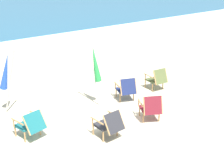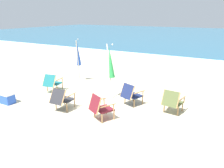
# 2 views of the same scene
# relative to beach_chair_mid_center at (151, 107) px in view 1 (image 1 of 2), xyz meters

# --- Properties ---
(ground_plane) EXTENTS (80.00, 80.00, 0.00)m
(ground_plane) POSITION_rel_beach_chair_mid_center_xyz_m (-0.94, 0.62, -0.43)
(ground_plane) COLOR beige
(beach_chair_mid_center) EXTENTS (0.82, 0.86, 0.82)m
(beach_chair_mid_center) POSITION_rel_beach_chair_mid_center_xyz_m (0.00, 0.00, 0.00)
(beach_chair_mid_center) COLOR maroon
(beach_chair_mid_center) RESTS_ON ground
(beach_chair_front_right) EXTENTS (0.72, 0.88, 0.77)m
(beach_chair_front_right) POSITION_rel_beach_chair_mid_center_xyz_m (-3.12, 1.17, -0.01)
(beach_chair_front_right) COLOR #196066
(beach_chair_front_right) RESTS_ON ground
(beach_chair_far_center) EXTENTS (0.62, 0.79, 0.78)m
(beach_chair_far_center) POSITION_rel_beach_chair_mid_center_xyz_m (-1.51, -0.04, -0.01)
(beach_chair_far_center) COLOR #28282D
(beach_chair_far_center) RESTS_ON ground
(beach_chair_back_right) EXTENTS (0.65, 0.76, 0.81)m
(beach_chair_back_right) POSITION_rel_beach_chair_mid_center_xyz_m (1.79, 1.57, -0.00)
(beach_chair_back_right) COLOR #515B33
(beach_chair_back_right) RESTS_ON ground
(beach_chair_front_left) EXTENTS (0.78, 0.86, 0.81)m
(beach_chair_front_left) POSITION_rel_beach_chair_mid_center_xyz_m (0.33, 1.51, -0.00)
(beach_chair_front_left) COLOR #19234C
(beach_chair_front_left) RESTS_ON ground
(umbrella_furled_green) EXTENTS (0.43, 0.31, 2.11)m
(umbrella_furled_green) POSITION_rel_beach_chair_mid_center_xyz_m (-0.67, 1.80, 0.95)
(umbrella_furled_green) COLOR #B7B2A8
(umbrella_furled_green) RESTS_ON ground
(umbrella_furled_blue) EXTENTS (0.46, 0.66, 2.05)m
(umbrella_furled_blue) POSITION_rel_beach_chair_mid_center_xyz_m (-3.05, 2.87, 0.91)
(umbrella_furled_blue) COLOR #B7B2A8
(umbrella_furled_blue) RESTS_ON ground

